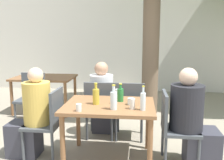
# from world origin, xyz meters

# --- Properties ---
(ground_plane) EXTENTS (30.00, 30.00, 0.00)m
(ground_plane) POSITION_xyz_m (0.00, 0.00, 0.00)
(ground_plane) COLOR gray
(cafe_building_wall) EXTENTS (10.00, 0.08, 2.80)m
(cafe_building_wall) POSITION_xyz_m (0.00, 4.15, 1.40)
(cafe_building_wall) COLOR silver
(cafe_building_wall) RESTS_ON ground_plane
(dining_table_front) EXTENTS (1.11, 0.85, 0.73)m
(dining_table_front) POSITION_xyz_m (0.00, 0.00, 0.64)
(dining_table_front) COLOR brown
(dining_table_front) RESTS_ON ground_plane
(dining_table_back) EXTENTS (1.21, 0.85, 0.73)m
(dining_table_back) POSITION_xyz_m (-1.59, 1.93, 0.64)
(dining_table_back) COLOR brown
(dining_table_back) RESTS_ON ground_plane
(patio_chair_0) EXTENTS (0.44, 0.44, 0.90)m
(patio_chair_0) POSITION_xyz_m (-0.79, 0.00, 0.51)
(patio_chair_0) COLOR #474C51
(patio_chair_0) RESTS_ON ground_plane
(patio_chair_1) EXTENTS (0.44, 0.44, 0.90)m
(patio_chair_1) POSITION_xyz_m (0.79, 0.00, 0.51)
(patio_chair_1) COLOR #474C51
(patio_chair_1) RESTS_ON ground_plane
(patio_chair_2) EXTENTS (0.44, 0.44, 0.90)m
(patio_chair_2) POSITION_xyz_m (-0.22, 0.66, 0.51)
(patio_chair_2) COLOR #474C51
(patio_chair_2) RESTS_ON ground_plane
(patio_chair_3) EXTENTS (0.44, 0.44, 0.90)m
(patio_chair_3) POSITION_xyz_m (0.22, 0.66, 0.51)
(patio_chair_3) COLOR #474C51
(patio_chair_3) RESTS_ON ground_plane
(patio_chair_4) EXTENTS (0.44, 0.44, 0.90)m
(patio_chair_4) POSITION_xyz_m (-1.59, 1.27, 0.51)
(patio_chair_4) COLOR #474C51
(patio_chair_4) RESTS_ON ground_plane
(person_seated_0) EXTENTS (0.57, 0.35, 1.18)m
(person_seated_0) POSITION_xyz_m (-1.02, -0.00, 0.53)
(person_seated_0) COLOR #383842
(person_seated_0) RESTS_ON ground_plane
(person_seated_1) EXTENTS (0.60, 0.40, 1.20)m
(person_seated_1) POSITION_xyz_m (1.01, -0.00, 0.55)
(person_seated_1) COLOR #383842
(person_seated_1) RESTS_ON ground_plane
(person_seated_2) EXTENTS (0.36, 0.58, 1.17)m
(person_seated_2) POSITION_xyz_m (-0.22, 0.89, 0.53)
(person_seated_2) COLOR #383842
(person_seated_2) RESTS_ON ground_plane
(oil_cruet_0) EXTENTS (0.08, 0.08, 0.27)m
(oil_cruet_0) POSITION_xyz_m (-0.16, -0.02, 0.84)
(oil_cruet_0) COLOR gold
(oil_cruet_0) RESTS_ON dining_table_front
(water_bottle_1) EXTENTS (0.06, 0.06, 0.28)m
(water_bottle_1) POSITION_xyz_m (0.41, -0.21, 0.84)
(water_bottle_1) COLOR silver
(water_bottle_1) RESTS_ON dining_table_front
(green_bottle_2) EXTENTS (0.08, 0.08, 0.24)m
(green_bottle_2) POSITION_xyz_m (0.13, 0.15, 0.83)
(green_bottle_2) COLOR #287A38
(green_bottle_2) RESTS_ON dining_table_front
(water_bottle_3) EXTENTS (0.08, 0.08, 0.29)m
(water_bottle_3) POSITION_xyz_m (0.08, -0.22, 0.85)
(water_bottle_3) COLOR silver
(water_bottle_3) RESTS_ON dining_table_front
(drinking_glass_0) EXTENTS (0.08, 0.08, 0.08)m
(drinking_glass_0) POSITION_xyz_m (0.27, 0.00, 0.78)
(drinking_glass_0) COLOR silver
(drinking_glass_0) RESTS_ON dining_table_front
(drinking_glass_1) EXTENTS (0.06, 0.06, 0.12)m
(drinking_glass_1) POSITION_xyz_m (0.29, -0.18, 0.80)
(drinking_glass_1) COLOR silver
(drinking_glass_1) RESTS_ON dining_table_front
(drinking_glass_2) EXTENTS (0.07, 0.07, 0.13)m
(drinking_glass_2) POSITION_xyz_m (0.07, 0.31, 0.80)
(drinking_glass_2) COLOR white
(drinking_glass_2) RESTS_ON dining_table_front
(drinking_glass_3) EXTENTS (0.06, 0.06, 0.09)m
(drinking_glass_3) POSITION_xyz_m (-0.31, -0.33, 0.78)
(drinking_glass_3) COLOR silver
(drinking_glass_3) RESTS_ON dining_table_front
(drinking_glass_4) EXTENTS (0.06, 0.06, 0.10)m
(drinking_glass_4) POSITION_xyz_m (0.06, 0.03, 0.78)
(drinking_glass_4) COLOR silver
(drinking_glass_4) RESTS_ON dining_table_front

